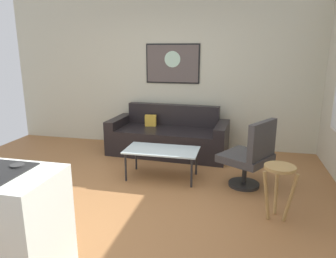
{
  "coord_description": "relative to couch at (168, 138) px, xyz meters",
  "views": [
    {
      "loc": [
        1.23,
        -3.33,
        1.8
      ],
      "look_at": [
        0.26,
        0.9,
        0.7
      ],
      "focal_mm": 33.66,
      "sensor_mm": 36.0,
      "label": 1
    }
  ],
  "objects": [
    {
      "name": "coffee_table",
      "position": [
        0.16,
        -1.1,
        0.11
      ],
      "size": [
        1.03,
        0.54,
        0.43
      ],
      "color": "silver",
      "rests_on": "ground"
    },
    {
      "name": "armchair",
      "position": [
        1.38,
        -1.16,
        0.17
      ],
      "size": [
        0.79,
        0.8,
        0.93
      ],
      "color": "black",
      "rests_on": "ground"
    },
    {
      "name": "ground",
      "position": [
        -0.04,
        -1.89,
        -0.31
      ],
      "size": [
        6.4,
        6.4,
        0.04
      ],
      "primitive_type": "cube",
      "color": "#956137"
    },
    {
      "name": "bar_stool",
      "position": [
        1.65,
        -1.92,
        0.19
      ],
      "size": [
        0.38,
        0.37,
        0.61
      ],
      "color": "#A07B45",
      "rests_on": "ground"
    },
    {
      "name": "wall_painting",
      "position": [
        -0.04,
        0.49,
        1.26
      ],
      "size": [
        0.99,
        0.03,
        0.71
      ],
      "color": "black"
    },
    {
      "name": "back_wall",
      "position": [
        -0.04,
        0.54,
        1.11
      ],
      "size": [
        6.4,
        0.05,
        2.8
      ],
      "primitive_type": "cube",
      "color": "beige",
      "rests_on": "ground"
    },
    {
      "name": "couch",
      "position": [
        0.0,
        0.0,
        0.0
      ],
      "size": [
        2.09,
        0.97,
        0.83
      ],
      "color": "black",
      "rests_on": "ground"
    }
  ]
}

